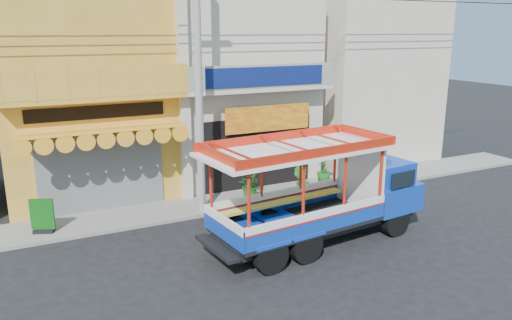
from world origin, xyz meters
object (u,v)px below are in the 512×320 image
at_px(utility_pole, 202,67).
at_px(green_sign, 43,218).
at_px(songthaew_truck, 332,190).
at_px(potted_plant_b, 301,180).
at_px(potted_plant_a, 249,185).
at_px(potted_plant_c, 324,170).

height_order(utility_pole, green_sign, utility_pole).
bearing_deg(green_sign, utility_pole, -4.45).
xyz_separation_m(utility_pole, songthaew_truck, (2.65, -3.67, -3.46)).
bearing_deg(potted_plant_b, potted_plant_a, 47.19).
height_order(songthaew_truck, green_sign, songthaew_truck).
relative_size(songthaew_truck, potted_plant_a, 7.41).
bearing_deg(potted_plant_a, potted_plant_b, -71.41).
xyz_separation_m(green_sign, potted_plant_a, (7.17, 0.24, 0.03)).
distance_m(green_sign, potted_plant_b, 9.12).
relative_size(utility_pole, potted_plant_c, 27.42).
height_order(potted_plant_a, potted_plant_b, potted_plant_b).
relative_size(green_sign, potted_plant_b, 1.00).
height_order(utility_pole, potted_plant_c, utility_pole).
relative_size(utility_pole, green_sign, 25.75).
relative_size(potted_plant_b, potted_plant_c, 1.07).
distance_m(potted_plant_a, potted_plant_b, 2.01).
bearing_deg(utility_pole, green_sign, 175.55).
height_order(green_sign, potted_plant_a, green_sign).
bearing_deg(songthaew_truck, potted_plant_b, 71.50).
bearing_deg(potted_plant_b, songthaew_truck, 134.14).
height_order(songthaew_truck, potted_plant_a, songthaew_truck).
distance_m(utility_pole, potted_plant_c, 7.15).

